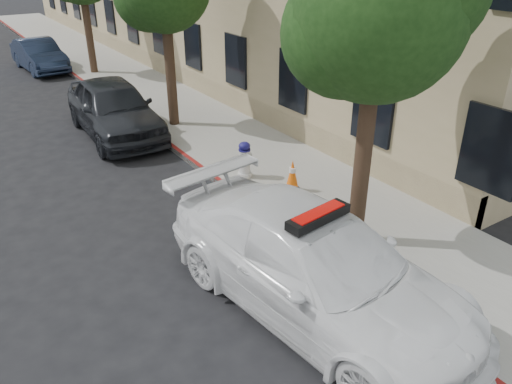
{
  "coord_description": "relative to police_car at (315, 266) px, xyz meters",
  "views": [
    {
      "loc": [
        -3.11,
        -7.69,
        5.28
      ],
      "look_at": [
        1.51,
        -0.7,
        1.0
      ],
      "focal_mm": 35.0,
      "sensor_mm": 36.0,
      "label": 1
    }
  ],
  "objects": [
    {
      "name": "parked_car_mid",
      "position": [
        0.1,
        9.36,
        0.02
      ],
      "size": [
        2.18,
        4.94,
        1.65
      ],
      "primitive_type": "imported",
      "rotation": [
        0.0,
        0.0,
        -0.05
      ],
      "color": "black",
      "rests_on": "ground"
    },
    {
      "name": "ground",
      "position": [
        -1.1,
        2.96,
        -0.81
      ],
      "size": [
        120.0,
        120.0,
        0.0
      ],
      "primitive_type": "plane",
      "color": "black",
      "rests_on": "ground"
    },
    {
      "name": "tree_near",
      "position": [
        1.83,
        0.95,
        3.46
      ],
      "size": [
        2.92,
        2.82,
        5.62
      ],
      "color": "black",
      "rests_on": "sidewalk"
    },
    {
      "name": "police_car",
      "position": [
        0.0,
        0.0,
        0.0
      ],
      "size": [
        2.97,
        5.81,
        1.76
      ],
      "rotation": [
        0.0,
        0.0,
        0.13
      ],
      "color": "white",
      "rests_on": "ground"
    },
    {
      "name": "sidewalk",
      "position": [
        2.5,
        12.96,
        -0.73
      ],
      "size": [
        3.2,
        50.0,
        0.15
      ],
      "primitive_type": "cube",
      "color": "gray",
      "rests_on": "ground"
    },
    {
      "name": "curb_strip",
      "position": [
        0.96,
        12.96,
        -0.73
      ],
      "size": [
        0.12,
        50.0,
        0.15
      ],
      "primitive_type": "cube",
      "color": "maroon",
      "rests_on": "ground"
    },
    {
      "name": "fire_hydrant",
      "position": [
        1.56,
        4.49,
        -0.23
      ],
      "size": [
        0.36,
        0.34,
        0.89
      ],
      "rotation": [
        0.0,
        0.0,
        0.01
      ],
      "color": "silver",
      "rests_on": "sidewalk"
    },
    {
      "name": "traffic_cone",
      "position": [
        2.06,
        3.28,
        -0.29
      ],
      "size": [
        0.47,
        0.47,
        0.74
      ],
      "rotation": [
        0.0,
        0.0,
        -0.24
      ],
      "color": "black",
      "rests_on": "sidewalk"
    },
    {
      "name": "parked_car_far",
      "position": [
        0.1,
        19.13,
        -0.14
      ],
      "size": [
        1.71,
        4.18,
        1.35
      ],
      "primitive_type": "imported",
      "rotation": [
        0.0,
        0.0,
        0.07
      ],
      "color": "#151F35",
      "rests_on": "ground"
    }
  ]
}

